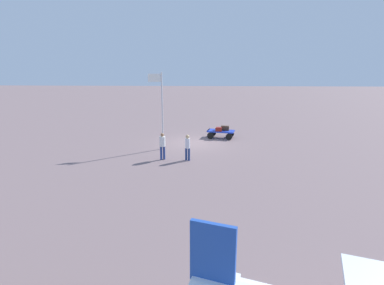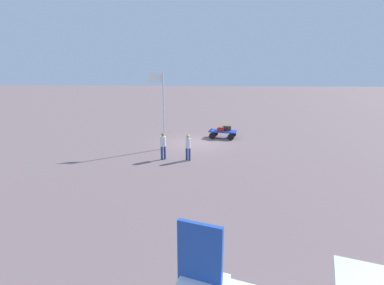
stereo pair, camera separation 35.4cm
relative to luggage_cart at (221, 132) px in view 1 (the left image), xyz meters
The scene contains 8 objects.
ground_plane 2.69m from the luggage_cart, 39.88° to the left, with size 120.00×120.00×0.00m, color #735F60.
luggage_cart is the anchor object (origin of this frame).
suitcase_navy 0.44m from the luggage_cart, 58.62° to the left, with size 0.53×0.44×0.31m.
suitcase_dark 0.33m from the luggage_cart, ahead, with size 0.58×0.35×0.24m.
suitcase_olive 0.50m from the luggage_cart, behind, with size 0.68×0.41×0.37m.
worker_lead 7.23m from the luggage_cart, 56.83° to the left, with size 0.51×0.51×1.72m.
worker_trailing 6.59m from the luggage_cart, 68.98° to the left, with size 0.40×0.40×1.65m.
flagpole 6.22m from the luggage_cart, 39.10° to the left, with size 0.97×0.20×5.35m.
Camera 1 is at (-0.72, 23.04, 5.96)m, focal length 29.00 mm.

